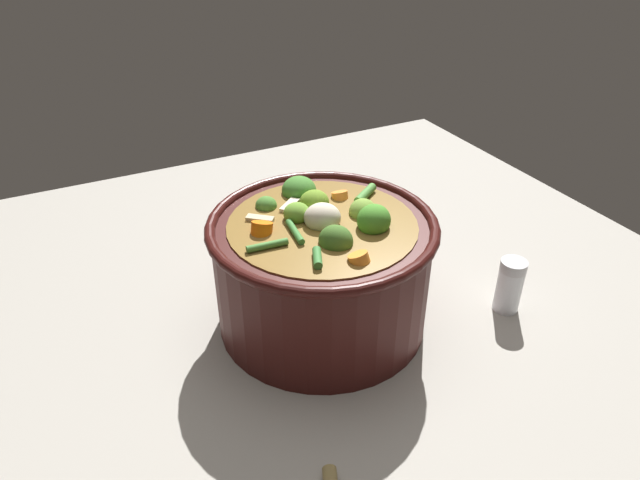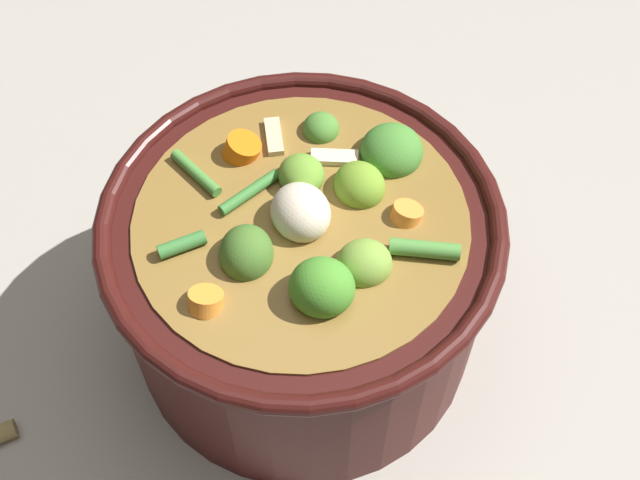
# 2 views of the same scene
# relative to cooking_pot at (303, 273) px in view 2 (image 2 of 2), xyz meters

# --- Properties ---
(ground_plane) EXTENTS (1.10, 1.10, 0.00)m
(ground_plane) POSITION_rel_cooking_pot_xyz_m (-0.00, 0.00, -0.08)
(ground_plane) COLOR #9E998E
(cooking_pot) EXTENTS (0.27, 0.27, 0.17)m
(cooking_pot) POSITION_rel_cooking_pot_xyz_m (0.00, 0.00, 0.00)
(cooking_pot) COLOR #38110F
(cooking_pot) RESTS_ON ground_plane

